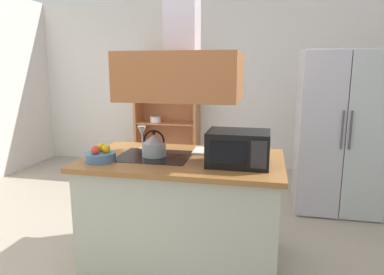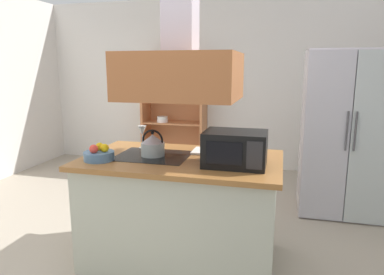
% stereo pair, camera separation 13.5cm
% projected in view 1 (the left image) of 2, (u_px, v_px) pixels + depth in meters
% --- Properties ---
extents(ground_plane, '(7.80, 7.80, 0.00)m').
position_uv_depth(ground_plane, '(157.00, 254.00, 3.09)').
color(ground_plane, '#A39785').
extents(wall_back, '(6.00, 0.12, 2.70)m').
position_uv_depth(wall_back, '(212.00, 84.00, 5.70)').
color(wall_back, silver).
rests_on(wall_back, ground).
extents(kitchen_island, '(1.61, 0.97, 0.90)m').
position_uv_depth(kitchen_island, '(183.00, 209.00, 2.93)').
color(kitchen_island, '#B2B7A3').
rests_on(kitchen_island, ground).
extents(range_hood, '(0.90, 0.70, 1.32)m').
position_uv_depth(range_hood, '(183.00, 59.00, 2.68)').
color(range_hood, '#A65F34').
extents(refrigerator, '(0.90, 0.77, 1.81)m').
position_uv_depth(refrigerator, '(338.00, 132.00, 3.94)').
color(refrigerator, '#BFB6C0').
rests_on(refrigerator, ground).
extents(dish_cabinet, '(1.03, 0.40, 1.81)m').
position_uv_depth(dish_cabinet, '(168.00, 118.00, 5.74)').
color(dish_cabinet, '#C07546').
rests_on(dish_cabinet, ground).
extents(kettle, '(0.20, 0.20, 0.22)m').
position_uv_depth(kettle, '(154.00, 145.00, 2.87)').
color(kettle, '#AEBCBA').
rests_on(kettle, kitchen_island).
extents(cutting_board, '(0.35, 0.25, 0.02)m').
position_uv_depth(cutting_board, '(213.00, 151.00, 3.02)').
color(cutting_board, white).
rests_on(cutting_board, kitchen_island).
extents(microwave, '(0.46, 0.35, 0.26)m').
position_uv_depth(microwave, '(238.00, 148.00, 2.61)').
color(microwave, black).
rests_on(microwave, kitchen_island).
extents(wine_glass_on_counter, '(0.08, 0.08, 0.21)m').
position_uv_depth(wine_glass_on_counter, '(142.00, 132.00, 3.13)').
color(wine_glass_on_counter, silver).
rests_on(wine_glass_on_counter, kitchen_island).
extents(fruit_bowl, '(0.24, 0.24, 0.13)m').
position_uv_depth(fruit_bowl, '(100.00, 155.00, 2.73)').
color(fruit_bowl, '#4C7299').
rests_on(fruit_bowl, kitchen_island).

